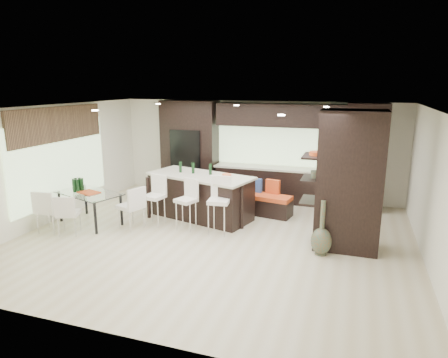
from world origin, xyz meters
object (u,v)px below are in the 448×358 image
(stool_right, at_px, (219,211))
(chair_near, at_px, (69,216))
(chair_far, at_px, (50,213))
(dining_table, at_px, (90,208))
(stool_left, at_px, (155,206))
(floor_vase, at_px, (322,228))
(kitchen_island, at_px, (200,196))
(stool_mid, at_px, (186,209))
(chair_end, at_px, (131,209))
(bench, at_px, (265,205))

(stool_right, height_order, chair_near, stool_right)
(chair_far, bearing_deg, dining_table, 50.74)
(chair_far, bearing_deg, chair_near, -4.65)
(stool_left, height_order, chair_far, stool_left)
(stool_left, distance_m, floor_vase, 3.78)
(kitchen_island, height_order, stool_mid, kitchen_island)
(kitchen_island, height_order, chair_near, kitchen_island)
(dining_table, height_order, chair_near, chair_near)
(stool_left, relative_size, floor_vase, 0.87)
(chair_far, relative_size, chair_end, 0.99)
(chair_near, bearing_deg, stool_left, 14.81)
(stool_left, bearing_deg, stool_right, 9.81)
(bench, bearing_deg, stool_right, -102.99)
(kitchen_island, distance_m, chair_end, 1.69)
(kitchen_island, xyz_separation_m, stool_right, (0.78, -0.87, -0.03))
(floor_vase, xyz_separation_m, dining_table, (-5.23, 0.09, -0.17))
(stool_left, xyz_separation_m, floor_vase, (3.75, -0.45, 0.07))
(chair_near, distance_m, chair_end, 1.30)
(bench, height_order, chair_end, chair_end)
(stool_left, relative_size, stool_right, 0.93)
(floor_vase, height_order, chair_far, floor_vase)
(floor_vase, distance_m, dining_table, 5.23)
(stool_left, relative_size, chair_far, 1.06)
(stool_right, distance_m, bench, 1.70)
(stool_right, height_order, chair_far, stool_right)
(chair_near, xyz_separation_m, chair_far, (-0.47, -0.02, 0.03))
(chair_far, bearing_deg, floor_vase, -0.20)
(stool_mid, bearing_deg, dining_table, -150.95)
(stool_mid, distance_m, chair_near, 2.51)
(dining_table, xyz_separation_m, chair_end, (1.08, 0.00, 0.08))
(chair_far, bearing_deg, bench, 25.61)
(dining_table, bearing_deg, stool_right, 24.89)
(stool_mid, distance_m, stool_right, 0.78)
(stool_mid, distance_m, floor_vase, 3.01)
(chair_far, bearing_deg, stool_right, 10.50)
(floor_vase, xyz_separation_m, chair_far, (-5.70, -0.66, -0.09))
(stool_left, height_order, stool_right, stool_right)
(floor_vase, bearing_deg, dining_table, 179.06)
(stool_left, distance_m, chair_end, 0.54)
(bench, xyz_separation_m, chair_far, (-4.16, -2.64, 0.19))
(dining_table, bearing_deg, stool_left, 32.15)
(stool_right, distance_m, chair_end, 1.99)
(stool_mid, height_order, chair_end, stool_mid)
(stool_mid, relative_size, bench, 0.69)
(stool_mid, distance_m, bench, 2.11)
(kitchen_island, bearing_deg, stool_right, -33.18)
(dining_table, height_order, chair_far, chair_far)
(kitchen_island, distance_m, dining_table, 2.57)
(stool_right, xyz_separation_m, chair_near, (-3.03, -1.07, -0.09))
(stool_left, height_order, dining_table, stool_left)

